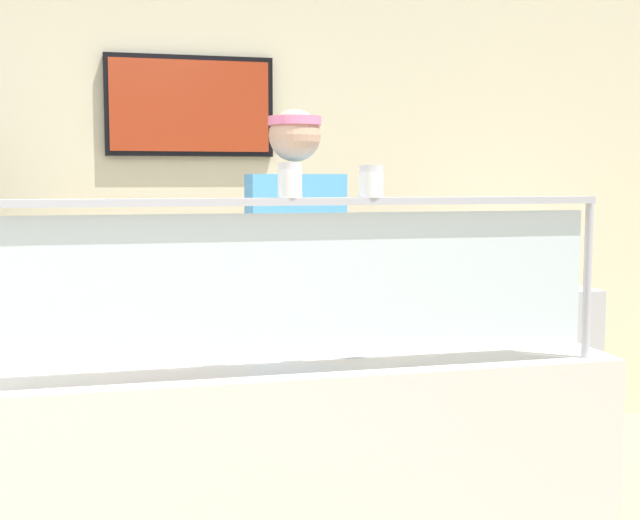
{
  "coord_description": "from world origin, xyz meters",
  "views": [
    {
      "loc": [
        0.41,
        -2.11,
        1.48
      ],
      "look_at": [
        1.05,
        0.43,
        1.22
      ],
      "focal_mm": 46.67,
      "sensor_mm": 36.0,
      "label": 1
    }
  ],
  "objects_px": {
    "worker_figure": "(297,296)",
    "pizza_box_stack": "(519,274)",
    "parmesan_shaker": "(290,183)",
    "pepper_flake_shaker": "(371,183)",
    "pizza_tray": "(335,340)",
    "pizza_server": "(345,334)"
  },
  "relations": [
    {
      "from": "pizza_tray",
      "to": "parmesan_shaker",
      "type": "bearing_deg",
      "value": -121.52
    },
    {
      "from": "pizza_server",
      "to": "pizza_box_stack",
      "type": "distance_m",
      "value": 2.09
    },
    {
      "from": "pizza_server",
      "to": "worker_figure",
      "type": "height_order",
      "value": "worker_figure"
    },
    {
      "from": "pizza_server",
      "to": "pepper_flake_shaker",
      "type": "height_order",
      "value": "pepper_flake_shaker"
    },
    {
      "from": "parmesan_shaker",
      "to": "pizza_server",
      "type": "bearing_deg",
      "value": 53.92
    },
    {
      "from": "pizza_tray",
      "to": "worker_figure",
      "type": "xyz_separation_m",
      "value": [
        0.04,
        0.75,
        0.04
      ]
    },
    {
      "from": "parmesan_shaker",
      "to": "worker_figure",
      "type": "height_order",
      "value": "worker_figure"
    },
    {
      "from": "pizza_tray",
      "to": "parmesan_shaker",
      "type": "xyz_separation_m",
      "value": [
        -0.23,
        -0.37,
        0.5
      ]
    },
    {
      "from": "pizza_tray",
      "to": "pepper_flake_shaker",
      "type": "bearing_deg",
      "value": -90.0
    },
    {
      "from": "pepper_flake_shaker",
      "to": "worker_figure",
      "type": "height_order",
      "value": "worker_figure"
    },
    {
      "from": "pizza_tray",
      "to": "worker_figure",
      "type": "bearing_deg",
      "value": 86.89
    },
    {
      "from": "pizza_server",
      "to": "worker_figure",
      "type": "distance_m",
      "value": 0.77
    },
    {
      "from": "pizza_server",
      "to": "pizza_box_stack",
      "type": "relative_size",
      "value": 0.59
    },
    {
      "from": "pizza_server",
      "to": "parmesan_shaker",
      "type": "xyz_separation_m",
      "value": [
        -0.25,
        -0.35,
        0.48
      ]
    },
    {
      "from": "parmesan_shaker",
      "to": "worker_figure",
      "type": "xyz_separation_m",
      "value": [
        0.27,
        1.11,
        -0.47
      ]
    },
    {
      "from": "pepper_flake_shaker",
      "to": "pizza_box_stack",
      "type": "xyz_separation_m",
      "value": [
        1.44,
        1.89,
        -0.5
      ]
    },
    {
      "from": "parmesan_shaker",
      "to": "pizza_tray",
      "type": "bearing_deg",
      "value": 58.48
    },
    {
      "from": "worker_figure",
      "to": "pepper_flake_shaker",
      "type": "bearing_deg",
      "value": -92.08
    },
    {
      "from": "worker_figure",
      "to": "pizza_box_stack",
      "type": "bearing_deg",
      "value": 28.87
    },
    {
      "from": "pepper_flake_shaker",
      "to": "pizza_box_stack",
      "type": "distance_m",
      "value": 2.43
    },
    {
      "from": "pizza_box_stack",
      "to": "parmesan_shaker",
      "type": "bearing_deg",
      "value": -131.49
    },
    {
      "from": "worker_figure",
      "to": "pizza_box_stack",
      "type": "height_order",
      "value": "worker_figure"
    }
  ]
}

